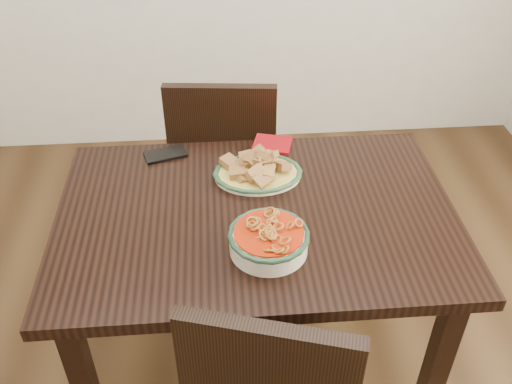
{
  "coord_description": "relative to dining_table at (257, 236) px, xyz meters",
  "views": [
    {
      "loc": [
        -0.04,
        -1.19,
        1.84
      ],
      "look_at": [
        0.07,
        0.15,
        0.81
      ],
      "focal_mm": 40.0,
      "sensor_mm": 36.0,
      "label": 1
    }
  ],
  "objects": [
    {
      "name": "dining_table",
      "position": [
        0.0,
        0.0,
        0.0
      ],
      "size": [
        1.2,
        0.8,
        0.75
      ],
      "color": "black",
      "rests_on": "ground"
    },
    {
      "name": "chair_far",
      "position": [
        -0.08,
        0.66,
        -0.15
      ],
      "size": [
        0.46,
        0.46,
        0.89
      ],
      "rotation": [
        0.0,
        0.0,
        3.04
      ],
      "color": "black",
      "rests_on": "ground"
    },
    {
      "name": "fish_plate",
      "position": [
        0.02,
        0.18,
        0.14
      ],
      "size": [
        0.28,
        0.22,
        0.11
      ],
      "color": "white",
      "rests_on": "dining_table"
    },
    {
      "name": "noodle_bowl",
      "position": [
        0.02,
        -0.17,
        0.14
      ],
      "size": [
        0.23,
        0.23,
        0.08
      ],
      "color": "#F0E6CB",
      "rests_on": "dining_table"
    },
    {
      "name": "smartphone",
      "position": [
        -0.29,
        0.33,
        0.1
      ],
      "size": [
        0.16,
        0.11,
        0.01
      ],
      "primitive_type": "cube",
      "rotation": [
        0.0,
        0.0,
        0.29
      ],
      "color": "black",
      "rests_on": "dining_table"
    },
    {
      "name": "napkin",
      "position": [
        0.08,
        0.36,
        0.1
      ],
      "size": [
        0.15,
        0.14,
        0.01
      ],
      "primitive_type": "cube",
      "rotation": [
        0.0,
        0.0,
        -0.27
      ],
      "color": "maroon",
      "rests_on": "dining_table"
    }
  ]
}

